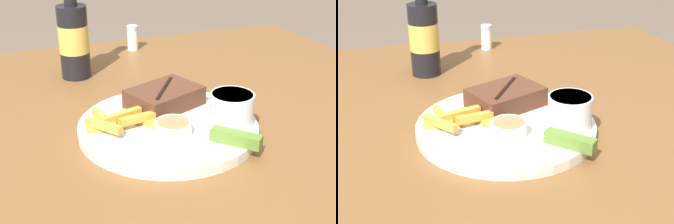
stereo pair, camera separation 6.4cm
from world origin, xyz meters
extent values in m
cube|color=brown|center=(0.00, 0.00, 0.72)|extent=(1.16, 1.13, 0.04)
cylinder|color=brown|center=(0.52, 0.51, 0.35)|extent=(0.06, 0.06, 0.70)
cylinder|color=silver|center=(0.00, 0.00, 0.74)|extent=(0.31, 0.31, 0.01)
cylinder|color=white|center=(0.00, 0.00, 0.75)|extent=(0.31, 0.31, 0.00)
cube|color=#512D1E|center=(0.02, 0.07, 0.77)|extent=(0.15, 0.13, 0.04)
cube|color=black|center=(0.02, 0.07, 0.79)|extent=(0.07, 0.09, 0.00)
cube|color=gold|center=(-0.05, 0.00, 0.77)|extent=(0.07, 0.02, 0.01)
cube|color=gold|center=(-0.03, 0.01, 0.76)|extent=(0.03, 0.07, 0.01)
cube|color=gold|center=(-0.08, 0.02, 0.77)|extent=(0.08, 0.03, 0.01)
cube|color=gold|center=(-0.07, 0.04, 0.76)|extent=(0.07, 0.04, 0.01)
cube|color=gold|center=(-0.08, 0.02, 0.76)|extent=(0.06, 0.03, 0.01)
cube|color=orange|center=(-0.11, 0.05, 0.76)|extent=(0.02, 0.05, 0.01)
cube|color=orange|center=(-0.04, -0.01, 0.76)|extent=(0.05, 0.06, 0.01)
cube|color=gold|center=(-0.11, -0.01, 0.77)|extent=(0.05, 0.06, 0.01)
cube|color=gold|center=(-0.07, 0.03, 0.76)|extent=(0.03, 0.06, 0.01)
cube|color=gold|center=(-0.12, 0.01, 0.76)|extent=(0.05, 0.02, 0.01)
cylinder|color=white|center=(0.10, -0.04, 0.78)|extent=(0.08, 0.08, 0.06)
cylinder|color=beige|center=(0.10, -0.04, 0.81)|extent=(0.07, 0.07, 0.01)
cylinder|color=silver|center=(-0.01, -0.04, 0.77)|extent=(0.06, 0.06, 0.02)
cylinder|color=#C67A4C|center=(-0.01, -0.04, 0.77)|extent=(0.05, 0.05, 0.01)
cube|color=#567A2D|center=(0.07, -0.11, 0.76)|extent=(0.07, 0.07, 0.02)
cube|color=#B7B7BC|center=(-0.09, -0.02, 0.76)|extent=(0.10, 0.03, 0.00)
cube|color=#B7B7BC|center=(-0.02, -0.01, 0.76)|extent=(0.03, 0.01, 0.00)
cube|color=#B7B7BC|center=(-0.03, 0.00, 0.76)|extent=(0.03, 0.01, 0.00)
cube|color=#B7B7BC|center=(-0.03, 0.00, 0.76)|extent=(0.03, 0.01, 0.00)
cylinder|color=black|center=(-0.10, 0.33, 0.82)|extent=(0.07, 0.07, 0.16)
cylinder|color=gold|center=(-0.10, 0.33, 0.83)|extent=(0.07, 0.07, 0.06)
cylinder|color=white|center=(0.08, 0.47, 0.76)|extent=(0.03, 0.03, 0.05)
cylinder|color=#B7B7BC|center=(0.08, 0.47, 0.80)|extent=(0.03, 0.03, 0.01)
camera|label=1|loc=(-0.25, -0.68, 1.12)|focal=50.00mm
camera|label=2|loc=(-0.19, -0.70, 1.12)|focal=50.00mm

